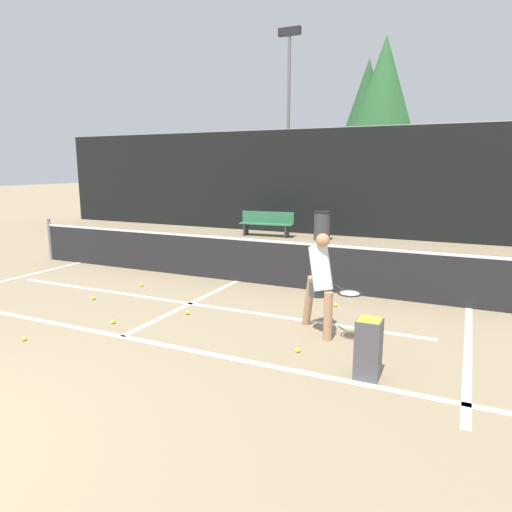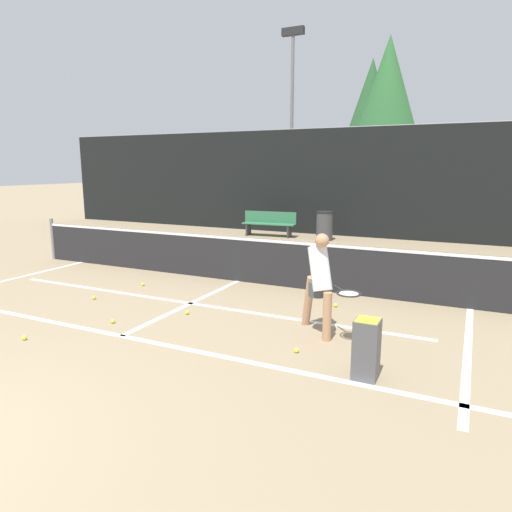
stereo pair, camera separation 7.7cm
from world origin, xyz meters
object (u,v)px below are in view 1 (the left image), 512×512
player_practicing (321,280)px  parked_car (442,215)px  trash_bin (322,226)px  ball_hopper (368,347)px  courtside_bench (267,223)px

player_practicing → parked_car: player_practicing is taller
trash_bin → player_practicing: bearing=-73.3°
ball_hopper → courtside_bench: (-5.46, 9.54, 0.11)m
player_practicing → trash_bin: (-2.52, 8.39, -0.33)m
ball_hopper → courtside_bench: 10.99m
ball_hopper → player_practicing: bearing=129.3°
courtside_bench → ball_hopper: bearing=-65.0°
player_practicing → trash_bin: size_ratio=1.56×
player_practicing → trash_bin: bearing=152.7°
player_practicing → ball_hopper: (0.93, -1.14, -0.44)m
parked_car → trash_bin: bearing=-127.5°
player_practicing → courtside_bench: size_ratio=0.78×
courtside_bench → parked_car: parked_car is taller
courtside_bench → parked_car: size_ratio=0.43×
trash_bin → parked_car: bearing=52.5°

